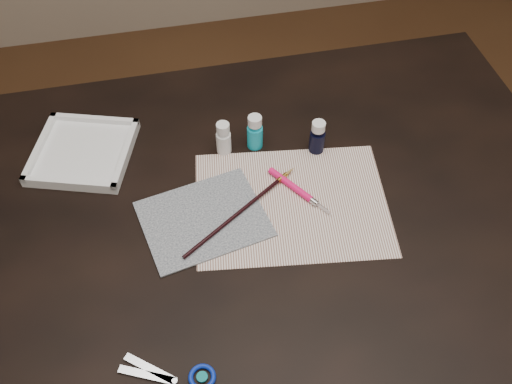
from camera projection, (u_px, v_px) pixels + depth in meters
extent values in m
cube|color=#422614|center=(256.00, 366.00, 1.69)|extent=(3.50, 3.50, 0.02)
cube|color=black|center=(256.00, 303.00, 1.39)|extent=(1.30, 0.90, 0.75)
cube|color=white|center=(291.00, 203.00, 1.11)|extent=(0.41, 0.33, 0.00)
cube|color=black|center=(204.00, 219.00, 1.08)|extent=(0.26, 0.22, 0.00)
cylinder|color=silver|center=(223.00, 138.00, 1.17)|extent=(0.03, 0.03, 0.08)
cylinder|color=#119BB4|center=(255.00, 132.00, 1.18)|extent=(0.04, 0.04, 0.08)
cylinder|color=black|center=(317.00, 137.00, 1.17)|extent=(0.04, 0.04, 0.08)
cube|color=white|center=(83.00, 151.00, 1.18)|extent=(0.25, 0.25, 0.02)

